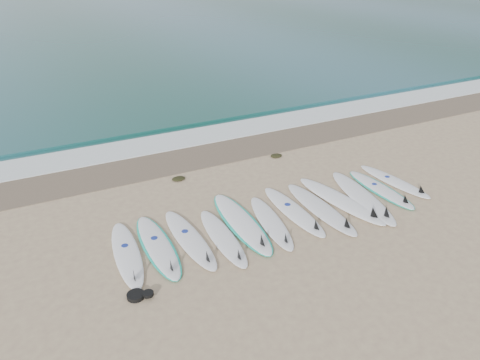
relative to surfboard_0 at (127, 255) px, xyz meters
name	(u,v)px	position (x,y,z in m)	size (l,w,h in m)	color
ground	(282,217)	(3.56, -0.09, -0.05)	(120.00, 120.00, 0.00)	tan
ocean	(65,23)	(3.56, 32.41, -0.04)	(120.00, 55.00, 0.03)	#1B5052
wet_sand_band	(210,153)	(3.56, 4.01, -0.05)	(120.00, 1.80, 0.01)	brown
foam_band	(193,137)	(3.56, 5.41, -0.03)	(120.00, 1.40, 0.04)	silver
wave_crest	(177,122)	(3.56, 6.91, 0.00)	(120.00, 1.00, 0.10)	#1B5052
surfboard_0	(127,255)	(0.00, 0.00, 0.00)	(0.74, 2.50, 0.31)	white
surfboard_1	(158,247)	(0.65, 0.01, -0.01)	(0.67, 2.55, 0.32)	white
surfboard_2	(191,240)	(1.33, -0.07, 0.00)	(0.58, 2.55, 0.32)	white
surfboard_3	(224,238)	(1.98, -0.33, 0.00)	(0.62, 2.41, 0.30)	white
surfboard_4	(242,223)	(2.60, 0.04, 0.00)	(0.81, 2.86, 0.36)	white
surfboard_5	(272,223)	(3.19, -0.27, 0.00)	(0.89, 2.43, 0.30)	white
surfboard_6	(295,212)	(3.91, -0.09, 0.00)	(0.56, 2.55, 0.33)	white
surfboard_7	(322,209)	(4.54, -0.29, 0.01)	(0.59, 2.71, 0.35)	white
surfboard_8	(342,201)	(5.21, -0.19, 0.01)	(0.96, 2.87, 0.36)	white
surfboard_9	(364,198)	(5.77, -0.30, 0.01)	(1.08, 2.94, 0.37)	white
surfboard_10	(381,189)	(6.49, -0.13, -0.01)	(0.57, 2.34, 0.30)	white
surfboard_11	(396,182)	(7.11, 0.02, 0.00)	(0.72, 2.34, 0.29)	white
seaweed_near	(178,179)	(2.10, 2.79, -0.02)	(0.36, 0.28, 0.07)	black
seaweed_far	(276,156)	(5.20, 2.91, -0.02)	(0.36, 0.28, 0.07)	black
leash_coil	(139,295)	(-0.13, -1.27, -0.01)	(0.46, 0.36, 0.11)	black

